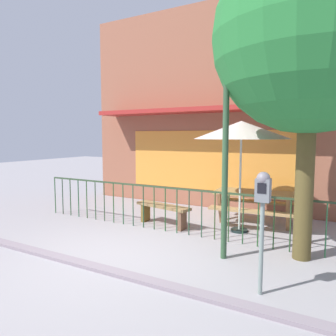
{
  "coord_description": "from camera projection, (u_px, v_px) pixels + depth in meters",
  "views": [
    {
      "loc": [
        3.35,
        -4.13,
        2.04
      ],
      "look_at": [
        -0.16,
        2.09,
        1.33
      ],
      "focal_mm": 34.17,
      "sensor_mm": 36.0,
      "label": 1
    }
  ],
  "objects": [
    {
      "name": "ground",
      "position": [
        116.0,
        257.0,
        5.41
      ],
      "size": [
        40.0,
        40.0,
        0.0
      ],
      "primitive_type": "plane",
      "color": "gray"
    },
    {
      "name": "pub_storefront",
      "position": [
        215.0,
        108.0,
        9.1
      ],
      "size": [
        8.04,
        1.35,
        5.74
      ],
      "color": "brown",
      "rests_on": "ground"
    },
    {
      "name": "patio_fence_front",
      "position": [
        165.0,
        201.0,
        6.82
      ],
      "size": [
        6.78,
        0.04,
        0.97
      ],
      "color": "#2A3F26",
      "rests_on": "ground"
    },
    {
      "name": "picnic_table_left",
      "position": [
        255.0,
        199.0,
        7.32
      ],
      "size": [
        1.88,
        1.47,
        0.79
      ],
      "color": "olive",
      "rests_on": "ground"
    },
    {
      "name": "patio_umbrella",
      "position": [
        241.0,
        131.0,
        6.65
      ],
      "size": [
        1.99,
        1.99,
        2.36
      ],
      "color": "black",
      "rests_on": "ground"
    },
    {
      "name": "patio_bench",
      "position": [
        163.0,
        210.0,
        7.31
      ],
      "size": [
        1.44,
        0.58,
        0.48
      ],
      "color": "olive",
      "rests_on": "ground"
    },
    {
      "name": "parking_meter_near",
      "position": [
        263.0,
        200.0,
        4.02
      ],
      "size": [
        0.18,
        0.17,
        1.6
      ],
      "color": "slate",
      "rests_on": "ground"
    },
    {
      "name": "street_tree",
      "position": [
        311.0,
        36.0,
        4.99
      ],
      "size": [
        3.08,
        3.08,
        5.15
      ],
      "color": "#4E4220",
      "rests_on": "ground"
    },
    {
      "name": "street_lamp",
      "position": [
        226.0,
        96.0,
        5.1
      ],
      "size": [
        0.28,
        0.28,
        4.12
      ],
      "color": "#2A492D",
      "rests_on": "ground"
    },
    {
      "name": "curb_edge",
      "position": [
        94.0,
        268.0,
        4.95
      ],
      "size": [
        11.26,
        0.2,
        0.11
      ],
      "primitive_type": "cube",
      "color": "gray",
      "rests_on": "ground"
    }
  ]
}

